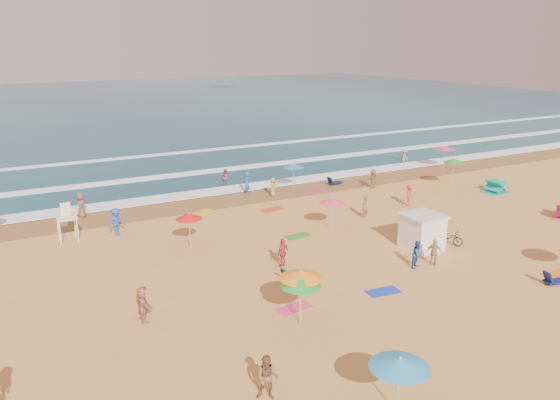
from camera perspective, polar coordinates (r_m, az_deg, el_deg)
name	(u,v)px	position (r m, az deg, el deg)	size (l,w,h in m)	color
ground	(291,256)	(31.72, 1.16, -5.89)	(220.00, 220.00, 0.00)	gold
ocean	(72,107)	(111.16, -20.93, 9.03)	(220.00, 140.00, 0.18)	#0C4756
wet_sand	(212,202)	(42.44, -7.16, -0.22)	(220.00, 220.00, 0.00)	olive
surf_foam	(176,177)	(50.48, -10.83, 2.38)	(200.00, 18.70, 0.05)	white
cabana	(422,233)	(33.62, 14.63, -3.31)	(2.00, 2.00, 2.00)	white
cabana_roof	(423,216)	(33.29, 14.76, -1.59)	(2.20, 2.20, 0.12)	silver
bicycle	(449,237)	(34.87, 17.21, -3.75)	(0.62, 1.76, 0.93)	black
lifeguard_stand	(67,225)	(36.13, -21.33, -2.46)	(1.20, 1.20, 2.10)	white
beach_umbrellas	(284,234)	(29.09, 0.39, -3.54)	(55.74, 30.01, 0.76)	blue
loungers	(432,253)	(32.85, 15.63, -5.40)	(56.39, 25.27, 0.34)	#0F184B
towels	(251,273)	(29.51, -3.05, -7.63)	(35.42, 27.48, 0.03)	#B61635
popup_tents	(529,197)	(45.49, 24.62, 0.30)	(3.33, 9.21, 1.20)	#D62F6F
beachgoers	(265,220)	(35.34, -1.58, -2.14)	(48.29, 29.41, 2.10)	#D0344B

